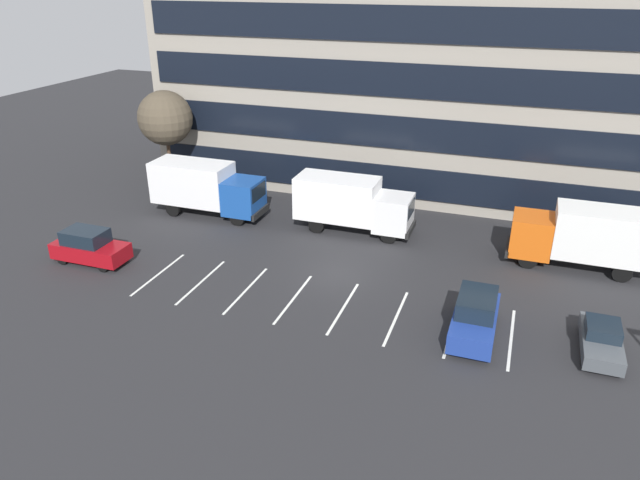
# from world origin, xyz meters

# --- Properties ---
(ground_plane) EXTENTS (120.00, 120.00, 0.00)m
(ground_plane) POSITION_xyz_m (0.00, 0.00, 0.00)
(ground_plane) COLOR #262628
(office_building) EXTENTS (38.58, 12.86, 18.00)m
(office_building) POSITION_xyz_m (0.00, 17.95, 9.00)
(office_building) COLOR gray
(office_building) RESTS_ON ground_plane
(lot_markings) EXTENTS (19.74, 5.40, 0.01)m
(lot_markings) POSITION_xyz_m (0.00, -3.45, 0.00)
(lot_markings) COLOR silver
(lot_markings) RESTS_ON ground_plane
(box_truck_white) EXTENTS (7.84, 2.60, 3.63)m
(box_truck_white) POSITION_xyz_m (-1.13, 6.25, 2.05)
(box_truck_white) COLOR white
(box_truck_white) RESTS_ON ground_plane
(box_truck_blue) EXTENTS (8.08, 2.68, 3.75)m
(box_truck_blue) POSITION_xyz_m (-11.68, 5.65, 2.11)
(box_truck_blue) COLOR #194799
(box_truck_blue) RESTS_ON ground_plane
(box_truck_orange) EXTENTS (8.01, 2.65, 3.71)m
(box_truck_orange) POSITION_xyz_m (13.15, 5.62, 2.09)
(box_truck_orange) COLOR #D85914
(box_truck_orange) RESTS_ON ground_plane
(sedan_charcoal) EXTENTS (1.69, 4.04, 1.45)m
(sedan_charcoal) POSITION_xyz_m (13.65, -3.23, 0.68)
(sedan_charcoal) COLOR #474C51
(sedan_charcoal) RESTS_ON ground_plane
(suv_maroon) EXTENTS (4.54, 1.92, 2.05)m
(suv_maroon) POSITION_xyz_m (-14.50, -3.42, 0.99)
(suv_maroon) COLOR maroon
(suv_maroon) RESTS_ON ground_plane
(suv_navy) EXTENTS (1.99, 4.70, 2.12)m
(suv_navy) POSITION_xyz_m (8.04, -3.75, 1.03)
(suv_navy) COLOR navy
(suv_navy) RESTS_ON ground_plane
(bare_tree) EXTENTS (4.16, 4.16, 7.79)m
(bare_tree) POSITION_xyz_m (-17.00, 9.45, 5.70)
(bare_tree) COLOR #473323
(bare_tree) RESTS_ON ground_plane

